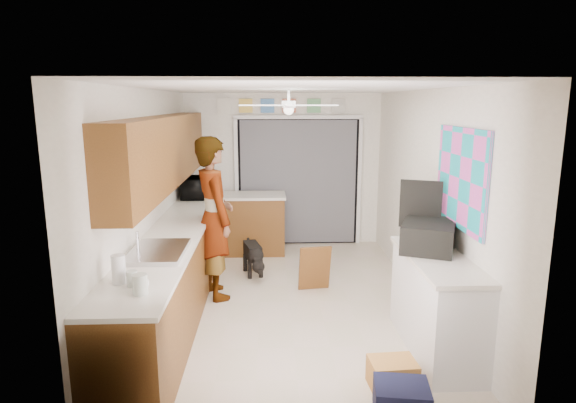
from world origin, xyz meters
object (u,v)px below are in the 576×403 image
object	(u,v)px
cardboard_box	(392,374)
dog	(253,257)
suitcase	(428,236)
man	(214,218)
cup	(142,285)
paper_towel_roll	(119,269)
microwave	(196,188)
navy_crate	(401,400)

from	to	relation	value
cardboard_box	dog	distance (m)	3.05
suitcase	cardboard_box	world-z (taller)	suitcase
man	cup	bearing A→B (deg)	148.32
paper_towel_roll	dog	size ratio (longest dim) A/B	0.38
suitcase	man	world-z (taller)	man
microwave	navy_crate	world-z (taller)	microwave
microwave	navy_crate	xyz separation A→B (m)	(2.10, -3.92, -0.97)
navy_crate	dog	xyz separation A→B (m)	(-1.23, 3.14, 0.12)
paper_towel_roll	suitcase	world-z (taller)	suitcase
cup	paper_towel_roll	size ratio (longest dim) A/B	0.47
navy_crate	dog	distance (m)	3.38
navy_crate	man	size ratio (longest dim) A/B	0.21
cup	cardboard_box	size ratio (longest dim) A/B	0.29
microwave	paper_towel_roll	size ratio (longest dim) A/B	2.39
cardboard_box	man	size ratio (longest dim) A/B	0.19
suitcase	man	bearing A→B (deg)	174.24
suitcase	cardboard_box	size ratio (longest dim) A/B	1.66
cardboard_box	navy_crate	world-z (taller)	navy_crate
suitcase	dog	size ratio (longest dim) A/B	1.01
cup	dog	bearing A→B (deg)	75.57
cup	man	xyz separation A→B (m)	(0.31, 2.16, 0.00)
microwave	cup	distance (m)	3.67
microwave	navy_crate	distance (m)	4.56
microwave	navy_crate	bearing A→B (deg)	-151.80
cup	cardboard_box	bearing A→B (deg)	3.16
cardboard_box	man	world-z (taller)	man
suitcase	navy_crate	bearing A→B (deg)	-91.85
paper_towel_roll	navy_crate	size ratio (longest dim) A/B	0.57
suitcase	paper_towel_roll	bearing A→B (deg)	-141.05
microwave	suitcase	distance (m)	3.79
microwave	navy_crate	size ratio (longest dim) A/B	1.37
man	suitcase	bearing A→B (deg)	-141.78
navy_crate	cardboard_box	bearing A→B (deg)	86.10
paper_towel_roll	cardboard_box	bearing A→B (deg)	-1.11
suitcase	cardboard_box	distance (m)	1.39
dog	paper_towel_roll	bearing A→B (deg)	-123.57
cup	microwave	bearing A→B (deg)	92.00
microwave	man	size ratio (longest dim) A/B	0.29
suitcase	cardboard_box	bearing A→B (deg)	-99.26
cardboard_box	man	distance (m)	2.79
cup	navy_crate	size ratio (longest dim) A/B	0.27
cardboard_box	navy_crate	distance (m)	0.37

